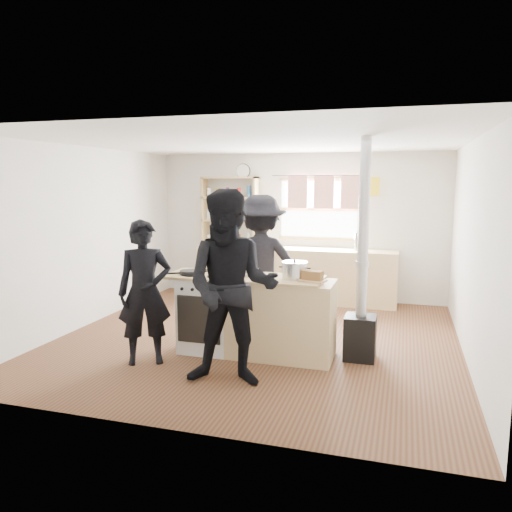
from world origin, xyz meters
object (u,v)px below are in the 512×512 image
at_px(thermos, 357,242).
at_px(skillet_greens, 191,272).
at_px(roast_tray, 245,272).
at_px(flue_heater, 361,304).
at_px(cooking_island, 256,315).
at_px(stockpot_stove, 228,266).
at_px(person_far, 261,264).
at_px(person_near_left, 145,292).
at_px(bread_board, 313,277).
at_px(person_near_right, 232,289).
at_px(stockpot_counter, 295,270).

distance_m(thermos, skillet_greens, 3.32).
distance_m(skillet_greens, roast_tray, 0.65).
relative_size(skillet_greens, flue_heater, 0.14).
distance_m(cooking_island, skillet_greens, 0.92).
bearing_deg(stockpot_stove, thermos, 64.40).
relative_size(roast_tray, flue_heater, 0.15).
distance_m(cooking_island, person_far, 1.05).
relative_size(cooking_island, person_near_left, 1.22).
xyz_separation_m(thermos, person_far, (-1.10, -1.85, -0.11)).
bearing_deg(bread_board, skillet_greens, 179.99).
bearing_deg(cooking_island, flue_heater, 8.64).
bearing_deg(roast_tray, person_near_right, -80.14).
bearing_deg(person_near_left, person_near_right, -42.87).
xyz_separation_m(skillet_greens, person_near_right, (0.79, -0.79, 0.02)).
distance_m(thermos, person_near_right, 3.77).
distance_m(stockpot_stove, person_near_left, 1.04).
height_order(thermos, cooking_island, thermos).
bearing_deg(bread_board, stockpot_counter, 155.64).
distance_m(cooking_island, bread_board, 0.86).
bearing_deg(thermos, bread_board, -94.30).
bearing_deg(stockpot_counter, cooking_island, 179.82).
bearing_deg(flue_heater, cooking_island, -171.36).
relative_size(thermos, person_near_right, 0.14).
bearing_deg(bread_board, person_near_left, -164.00).
bearing_deg(stockpot_stove, bread_board, -10.93).
distance_m(thermos, bread_board, 2.88).
distance_m(stockpot_counter, person_far, 1.14).
height_order(cooking_island, person_far, person_far).
xyz_separation_m(bread_board, person_near_right, (-0.66, -0.79, -0.01)).
height_order(stockpot_counter, flue_heater, flue_heater).
height_order(stockpot_counter, person_near_right, person_near_right).
xyz_separation_m(stockpot_counter, person_near_left, (-1.56, -0.61, -0.22)).
xyz_separation_m(flue_heater, person_far, (-1.40, 0.74, 0.27)).
bearing_deg(roast_tray, cooking_island, -14.79).
relative_size(thermos, cooking_island, 0.14).
xyz_separation_m(roast_tray, stockpot_counter, (0.60, -0.04, 0.06)).
bearing_deg(person_far, stockpot_counter, 105.76).
xyz_separation_m(thermos, person_near_left, (-2.00, -3.38, -0.23)).
distance_m(cooking_island, stockpot_counter, 0.72).
distance_m(bread_board, person_near_left, 1.86).
bearing_deg(cooking_island, bread_board, -8.58).
distance_m(stockpot_counter, bread_board, 0.25).
distance_m(flue_heater, person_near_right, 1.62).
bearing_deg(stockpot_counter, thermos, 81.00).
height_order(skillet_greens, stockpot_stove, stockpot_stove).
xyz_separation_m(stockpot_stove, person_near_left, (-0.72, -0.72, -0.21)).
bearing_deg(skillet_greens, person_near_left, -122.71).
relative_size(stockpot_counter, bread_board, 0.92).
distance_m(roast_tray, person_far, 0.88).
xyz_separation_m(skillet_greens, roast_tray, (0.63, 0.14, 0.01)).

